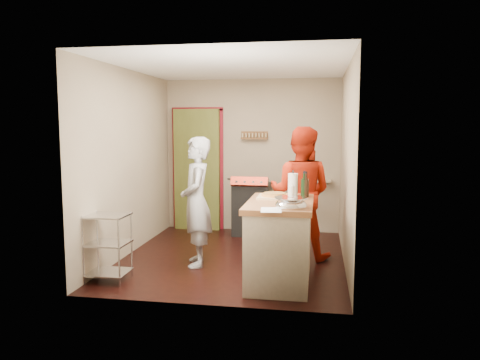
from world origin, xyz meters
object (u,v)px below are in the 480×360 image
object	(u,v)px
stove	(252,208)
island	(280,240)
person_red	(300,193)
wire_shelving	(108,244)
person_stripe	(196,202)

from	to	relation	value
stove	island	bearing A→B (deg)	-73.91
person_red	wire_shelving	bearing A→B (deg)	43.21
person_red	stove	bearing A→B (deg)	-44.58
stove	person_red	world-z (taller)	person_red
stove	person_red	bearing A→B (deg)	-55.46
island	person_red	distance (m)	1.17
island	person_red	bearing A→B (deg)	80.31
stove	island	size ratio (longest dim) A/B	0.73
island	person_red	size ratio (longest dim) A/B	0.76
stove	wire_shelving	bearing A→B (deg)	-116.85
stove	person_red	distance (m)	1.57
stove	island	distance (m)	2.42
person_stripe	person_red	xyz separation A→B (m)	(1.31, 0.60, 0.06)
person_stripe	person_red	size ratio (longest dim) A/B	0.93
island	person_stripe	world-z (taller)	person_stripe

